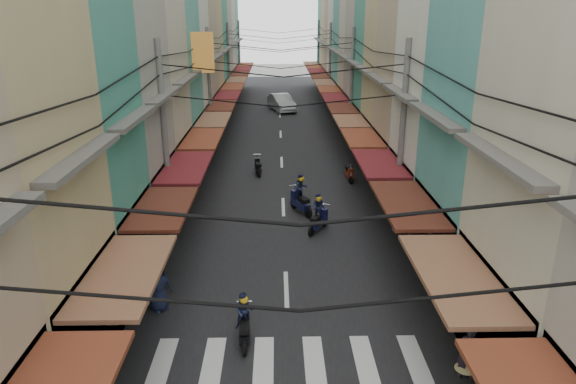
{
  "coord_description": "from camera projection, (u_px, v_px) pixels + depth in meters",
  "views": [
    {
      "loc": [
        -0.28,
        -17.72,
        9.14
      ],
      "look_at": [
        0.17,
        3.21,
        1.77
      ],
      "focal_mm": 32.0,
      "sensor_mm": 36.0,
      "label": 1
    }
  ],
  "objects": [
    {
      "name": "ground",
      "position": [
        285.0,
        263.0,
        19.76
      ],
      "size": [
        160.0,
        160.0,
        0.0
      ],
      "primitive_type": "plane",
      "color": "slate",
      "rests_on": "ground"
    },
    {
      "name": "road",
      "position": [
        281.0,
        140.0,
        38.61
      ],
      "size": [
        10.0,
        80.0,
        0.02
      ],
      "primitive_type": "cube",
      "color": "black",
      "rests_on": "ground"
    },
    {
      "name": "sidewalk_left",
      "position": [
        194.0,
        140.0,
        38.47
      ],
      "size": [
        3.0,
        80.0,
        0.06
      ],
      "primitive_type": "cube",
      "color": "slate",
      "rests_on": "ground"
    },
    {
      "name": "sidewalk_right",
      "position": [
        367.0,
        140.0,
        38.74
      ],
      "size": [
        3.0,
        80.0,
        0.06
      ],
      "primitive_type": "cube",
      "color": "slate",
      "rests_on": "ground"
    },
    {
      "name": "crosswalk",
      "position": [
        289.0,
        363.0,
        14.09
      ],
      "size": [
        7.55,
        2.4,
        0.01
      ],
      "color": "silver",
      "rests_on": "ground"
    },
    {
      "name": "building_row_left",
      "position": [
        154.0,
        1.0,
        31.97
      ],
      "size": [
        7.8,
        67.67,
        23.7
      ],
      "color": "silver",
      "rests_on": "ground"
    },
    {
      "name": "building_row_right",
      "position": [
        406.0,
        7.0,
        32.3
      ],
      "size": [
        7.8,
        68.98,
        22.59
      ],
      "color": "teal",
      "rests_on": "ground"
    },
    {
      "name": "utility_poles",
      "position": [
        281.0,
        56.0,
        31.73
      ],
      "size": [
        10.2,
        66.13,
        8.2
      ],
      "color": "slate",
      "rests_on": "ground"
    },
    {
      "name": "white_car",
      "position": [
        282.0,
        111.0,
        50.17
      ],
      "size": [
        6.09,
        3.66,
        2.01
      ],
      "primitive_type": "imported",
      "rotation": [
        0.0,
        0.0,
        0.27
      ],
      "color": "#B9B9BD",
      "rests_on": "ground"
    },
    {
      "name": "bicycle",
      "position": [
        453.0,
        230.0,
        22.74
      ],
      "size": [
        1.84,
        0.86,
        1.22
      ],
      "primitive_type": "imported",
      "rotation": [
        0.0,
        0.0,
        1.46
      ],
      "color": "black",
      "rests_on": "ground"
    },
    {
      "name": "moving_scooters",
      "position": [
        298.0,
        213.0,
        23.27
      ],
      "size": [
        5.54,
        18.1,
        1.94
      ],
      "color": "black",
      "rests_on": "ground"
    },
    {
      "name": "parked_scooters",
      "position": [
        430.0,
        304.0,
        16.08
      ],
      "size": [
        13.3,
        14.56,
        1.02
      ],
      "color": "black",
      "rests_on": "ground"
    },
    {
      "name": "pedestrians",
      "position": [
        165.0,
        221.0,
        21.05
      ],
      "size": [
        12.85,
        20.15,
        2.17
      ],
      "color": "#2A202B",
      "rests_on": "ground"
    },
    {
      "name": "market_umbrella",
      "position": [
        528.0,
        288.0,
        14.28
      ],
      "size": [
        2.03,
        2.03,
        2.14
      ],
      "color": "#B2B2B7",
      "rests_on": "ground"
    },
    {
      "name": "traffic_sign",
      "position": [
        430.0,
        229.0,
        17.51
      ],
      "size": [
        0.1,
        0.64,
        2.92
      ],
      "color": "slate",
      "rests_on": "ground"
    }
  ]
}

